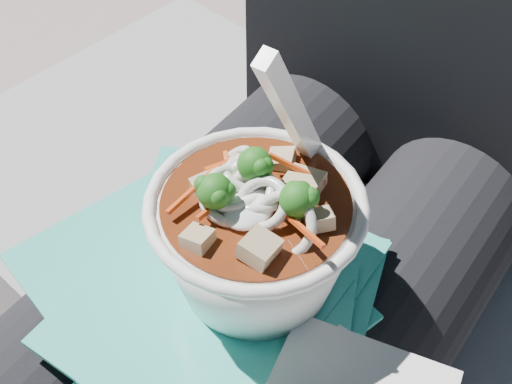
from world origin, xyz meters
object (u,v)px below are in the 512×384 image
Objects in this scene: stone_ledge at (319,374)px; plastic_bag at (216,303)px; lap at (250,321)px; person_body at (309,238)px; udon_bowl at (256,231)px.

stone_ledge is 0.44m from plastic_bag.
person_body reaches higher than lap.
plastic_bag is 1.85× the size of udon_bowl.
udon_bowl is (0.02, -0.11, 0.13)m from person_body.
plastic_bag reaches higher than lap.
udon_bowl reaches higher than stone_ledge.
lap is (0.00, -0.15, 0.31)m from stone_ledge.
person_body is at bearing -90.00° from stone_ledge.
stone_ledge is 5.05× the size of udon_bowl.
plastic_bag is at bearing -88.64° from stone_ledge.
plastic_bag is 0.07m from udon_bowl.
stone_ledge is 2.08× the size of lap.
person_body is at bearing 90.00° from lap.
person_body is 5.13× the size of udon_bowl.
udon_bowl is at bearing -83.60° from stone_ledge.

